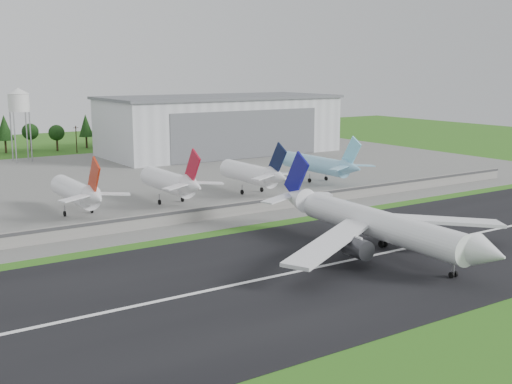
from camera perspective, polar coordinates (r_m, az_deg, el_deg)
ground at (r=110.32m, az=6.38°, el=-8.52°), size 600.00×600.00×0.00m
runway at (r=117.73m, az=3.25°, el=-7.19°), size 320.00×60.00×0.10m
runway_centerline at (r=117.71m, az=3.25°, el=-7.16°), size 220.00×1.00×0.02m
apron at (r=213.77m, az=-14.60°, el=0.68°), size 320.00×150.00×0.10m
blast_fence at (r=154.37m, az=-6.75°, el=-2.20°), size 240.00×0.61×3.50m
hangar_east at (r=283.85m, az=-3.24°, el=6.01°), size 102.00×47.00×25.20m
water_tower at (r=272.13m, az=-20.36°, el=7.67°), size 8.40×8.40×29.40m
utility_poles at (r=289.92m, az=-19.76°, el=2.98°), size 230.00×3.00×12.00m
treeline at (r=304.41m, az=-20.44°, el=3.28°), size 320.00×16.00×22.00m
main_airliner at (r=129.55m, az=11.03°, el=-3.46°), size 57.23×59.19×18.17m
parked_jet_red_a at (r=166.76m, az=-15.44°, el=-0.05°), size 7.36×31.29×16.57m
parked_jet_red_b at (r=176.28m, az=-7.40°, el=0.87°), size 7.36×31.29×16.70m
parked_jet_navy at (r=189.28m, az=-0.12°, el=1.64°), size 7.36×31.29×16.67m
parked_jet_skyblue at (r=210.36m, az=5.80°, el=2.46°), size 7.36×37.29×16.52m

